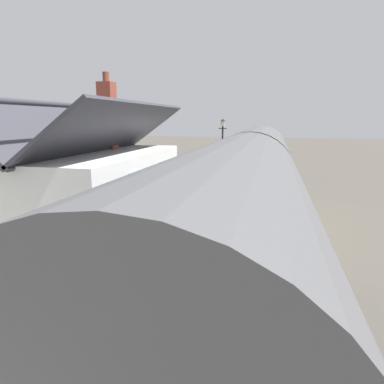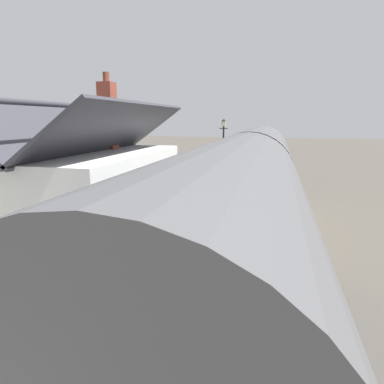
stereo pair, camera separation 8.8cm
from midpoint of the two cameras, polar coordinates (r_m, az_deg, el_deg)
The scene contains 16 objects.
ground_plane at distance 14.65m, azimuth 6.20°, elevation -6.87°, with size 160.00×160.00×0.00m, color #4C473F.
platform at distance 15.51m, azimuth -9.01°, elevation -4.23°, with size 32.00×6.20×0.86m, color gray.
platform_edge_coping at distance 14.58m, azimuth 1.66°, elevation -3.34°, with size 32.00×0.36×0.02m, color beige.
rail_near at distance 14.54m, azimuth 12.60°, elevation -6.95°, with size 52.00×0.08×0.14m, color gray.
rail_far at distance 14.61m, azimuth 6.91°, elevation -6.65°, with size 52.00×0.08×0.14m, color gray.
train at distance 11.03m, azimuth 9.15°, elevation -1.21°, with size 19.25×2.73×4.32m.
station_building at distance 12.87m, azimuth -16.32°, elevation 0.85°, with size 7.94×4.54×5.53m.
bench_platform_end at distance 17.98m, azimuth -3.04°, elevation 1.07°, with size 1.40×0.44×0.88m.
bench_mid_platform at distance 25.15m, azimuth 1.49°, elevation 4.15°, with size 1.42×0.50×0.88m.
planter_by_door at distance 24.10m, azimuth -2.44°, elevation 3.44°, with size 0.37×0.37×0.64m.
planter_under_sign at distance 20.32m, azimuth 3.58°, elevation 1.84°, with size 0.40×0.40×0.67m.
planter_bench_left at distance 24.40m, azimuth -0.51°, elevation 3.47°, with size 1.01×0.32×0.60m.
planter_edge_near at distance 18.29m, azimuth -0.36°, elevation 1.04°, with size 0.50×0.50×0.80m.
planter_bench_right at distance 24.01m, azimuth 1.52°, elevation 3.60°, with size 0.51×0.51×0.82m.
lamp_post_platform at distance 21.82m, azimuth 4.88°, elevation 8.72°, with size 0.32×0.50×3.83m.
station_sign_board at distance 20.51m, azimuth 3.13°, elevation 4.41°, with size 0.96×0.06×1.57m.
Camera 1 is at (-13.81, -1.54, 4.67)m, focal length 32.76 mm.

